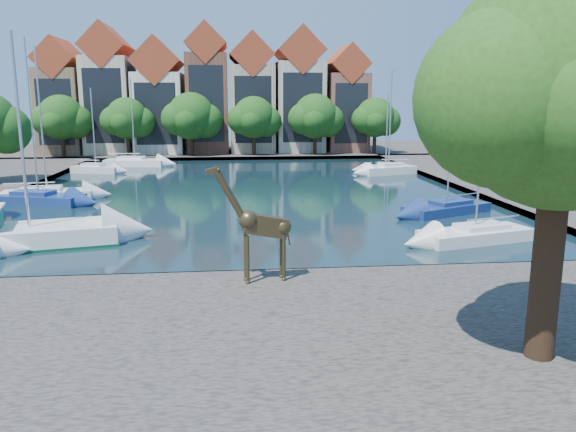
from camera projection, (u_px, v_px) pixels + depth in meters
name	position (u px, v px, depth m)	size (l,w,h in m)	color
ground	(257.00, 281.00, 23.93)	(160.00, 160.00, 0.00)	#38332B
water_basin	(244.00, 191.00, 47.29)	(38.00, 50.00, 0.08)	black
near_quay	(268.00, 345.00, 17.06)	(50.00, 14.00, 0.50)	#534E48
far_quay	(238.00, 153.00, 78.42)	(60.00, 16.00, 0.50)	#534E48
right_quay	(526.00, 184.00, 49.72)	(14.00, 52.00, 0.50)	#534E48
plane_tree	(568.00, 96.00, 14.34)	(8.32, 6.40, 10.62)	#332114
townhouse_west_end	(64.00, 101.00, 74.68)	(5.44, 9.18, 14.93)	#7E6244
townhouse_west_mid	(110.00, 94.00, 75.10)	(5.94, 9.18, 16.79)	beige
townhouse_west_inner	(160.00, 101.00, 75.92)	(6.43, 9.18, 15.15)	white
townhouse_center	(208.00, 94.00, 76.36)	(5.44, 9.18, 16.93)	brown
townhouse_east_inner	(252.00, 98.00, 77.08)	(5.94, 9.18, 15.79)	tan
townhouse_east_mid	(299.00, 96.00, 77.65)	(6.43, 9.18, 16.65)	#BEB6A2
townhouse_east_end	(345.00, 103.00, 78.49)	(5.44, 9.18, 14.43)	brown
far_tree_far_west	(62.00, 119.00, 69.88)	(7.28, 5.60, 7.68)	#332114
far_tree_west	(128.00, 120.00, 70.70)	(6.76, 5.20, 7.36)	#332114
far_tree_mid_west	(192.00, 118.00, 71.45)	(7.80, 6.00, 8.00)	#332114
far_tree_mid_east	(254.00, 119.00, 72.27)	(7.02, 5.40, 7.52)	#332114
far_tree_east	(316.00, 118.00, 73.04)	(7.54, 5.80, 7.84)	#332114
far_tree_far_east	(376.00, 119.00, 73.86)	(6.76, 5.20, 7.36)	#332114
giraffe_statue	(259.00, 225.00, 21.86)	(3.23, 0.86, 4.61)	#3B311D
sailboat_left_b	(39.00, 197.00, 40.76)	(6.80, 3.95, 11.73)	navy
sailboat_left_c	(47.00, 192.00, 42.69)	(6.76, 3.11, 11.27)	white
sailboat_left_d	(96.00, 168.00, 58.22)	(5.18, 2.96, 8.66)	silver
sailboat_left_e	(135.00, 161.00, 64.22)	(6.94, 3.30, 9.82)	white
sailboat_right_a	(475.00, 232.00, 30.16)	(6.54, 3.72, 9.59)	silver
sailboat_right_b	(447.00, 207.00, 37.52)	(6.54, 4.58, 8.89)	navy
sailboat_right_c	(389.00, 168.00, 57.30)	(6.06, 3.65, 10.35)	silver
sailboat_right_d	(386.00, 167.00, 58.40)	(5.10, 2.47, 8.12)	silver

